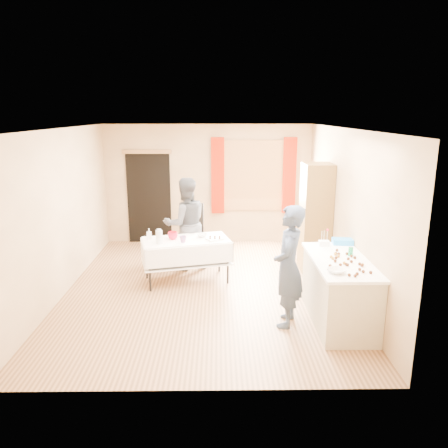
{
  "coord_description": "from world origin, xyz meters",
  "views": [
    {
      "loc": [
        0.23,
        -6.76,
        2.84
      ],
      "look_at": [
        0.32,
        0.0,
        1.1
      ],
      "focal_mm": 35.0,
      "sensor_mm": 36.0,
      "label": 1
    }
  ],
  "objects_px": {
    "counter": "(339,291)",
    "party_table": "(186,256)",
    "cabinet": "(315,218)",
    "girl": "(288,266)",
    "woman": "(186,224)",
    "chair": "(190,243)"
  },
  "relations": [
    {
      "from": "chair",
      "to": "party_table",
      "type": "bearing_deg",
      "value": -75.45
    },
    {
      "from": "counter",
      "to": "woman",
      "type": "distance_m",
      "value": 3.18
    },
    {
      "from": "cabinet",
      "to": "woman",
      "type": "height_order",
      "value": "cabinet"
    },
    {
      "from": "cabinet",
      "to": "chair",
      "type": "bearing_deg",
      "value": 165.96
    },
    {
      "from": "chair",
      "to": "woman",
      "type": "xyz_separation_m",
      "value": [
        -0.04,
        -0.47,
        0.52
      ]
    },
    {
      "from": "cabinet",
      "to": "counter",
      "type": "height_order",
      "value": "cabinet"
    },
    {
      "from": "party_table",
      "to": "woman",
      "type": "height_order",
      "value": "woman"
    },
    {
      "from": "girl",
      "to": "woman",
      "type": "height_order",
      "value": "woman"
    },
    {
      "from": "cabinet",
      "to": "girl",
      "type": "xyz_separation_m",
      "value": [
        -0.82,
        -2.15,
        -0.15
      ]
    },
    {
      "from": "chair",
      "to": "woman",
      "type": "bearing_deg",
      "value": -80.72
    },
    {
      "from": "cabinet",
      "to": "woman",
      "type": "xyz_separation_m",
      "value": [
        -2.36,
        0.11,
        -0.13
      ]
    },
    {
      "from": "counter",
      "to": "party_table",
      "type": "relative_size",
      "value": 1.01
    },
    {
      "from": "cabinet",
      "to": "chair",
      "type": "distance_m",
      "value": 2.48
    },
    {
      "from": "girl",
      "to": "woman",
      "type": "xyz_separation_m",
      "value": [
        -1.54,
        2.26,
        0.02
      ]
    },
    {
      "from": "cabinet",
      "to": "chair",
      "type": "relative_size",
      "value": 1.77
    },
    {
      "from": "chair",
      "to": "girl",
      "type": "bearing_deg",
      "value": -47.16
    },
    {
      "from": "party_table",
      "to": "chair",
      "type": "relative_size",
      "value": 1.44
    },
    {
      "from": "woman",
      "to": "party_table",
      "type": "bearing_deg",
      "value": 75.33
    },
    {
      "from": "cabinet",
      "to": "counter",
      "type": "xyz_separation_m",
      "value": [
        -0.1,
        -2.08,
        -0.53
      ]
    },
    {
      "from": "cabinet",
      "to": "girl",
      "type": "distance_m",
      "value": 2.31
    },
    {
      "from": "counter",
      "to": "girl",
      "type": "relative_size",
      "value": 0.97
    },
    {
      "from": "counter",
      "to": "party_table",
      "type": "height_order",
      "value": "counter"
    }
  ]
}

